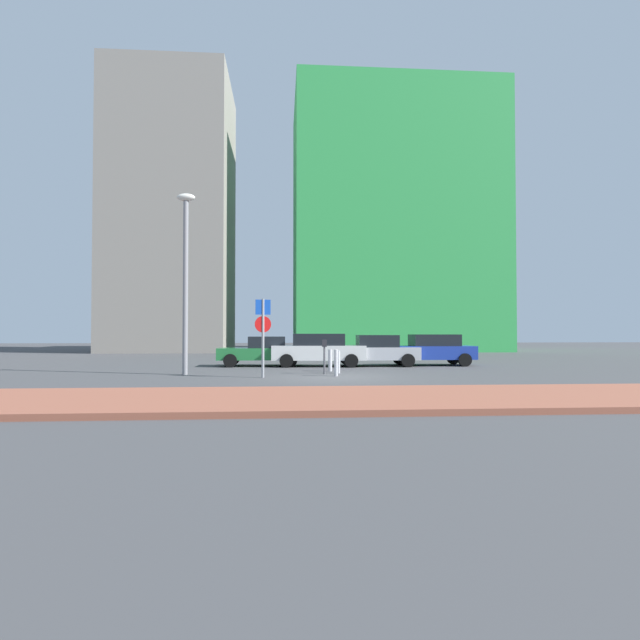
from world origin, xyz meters
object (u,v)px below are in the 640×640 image
object	(u,v)px
parking_meter	(324,352)
traffic_bollard_mid	(338,362)
parked_car_green	(262,351)
traffic_bollard_far	(330,360)
parked_car_white	(319,349)
traffic_bollard_near	(336,363)
parked_car_blue	(432,349)
parking_sign_post	(263,328)
street_lamp	(186,268)
parked_car_silver	(377,350)

from	to	relation	value
parking_meter	traffic_bollard_mid	xyz separation A→B (m)	(0.59, 0.32, -0.43)
parked_car_green	traffic_bollard_mid	world-z (taller)	parked_car_green
traffic_bollard_mid	traffic_bollard_far	size ratio (longest dim) A/B	0.98
parked_car_white	traffic_bollard_far	bearing A→B (deg)	-85.40
parked_car_white	traffic_bollard_near	world-z (taller)	parked_car_white
parked_car_blue	parking_sign_post	bearing A→B (deg)	-142.93
parked_car_blue	traffic_bollard_far	world-z (taller)	parked_car_blue
traffic_bollard_near	street_lamp	bearing A→B (deg)	169.31
parked_car_silver	parked_car_white	bearing A→B (deg)	178.31
traffic_bollard_mid	parking_meter	bearing A→B (deg)	-151.89
parked_car_green	parked_car_blue	size ratio (longest dim) A/B	1.00
traffic_bollard_near	traffic_bollard_mid	xyz separation A→B (m)	(0.23, 1.29, -0.05)
traffic_bollard_near	parked_car_silver	bearing A→B (deg)	64.81
parked_car_green	parking_sign_post	size ratio (longest dim) A/B	1.46
parking_sign_post	parked_car_blue	bearing A→B (deg)	37.07
parked_car_green	parked_car_white	world-z (taller)	parked_car_white
parked_car_green	traffic_bollard_mid	distance (m)	5.67
traffic_bollard_far	parked_car_blue	bearing A→B (deg)	31.91
parked_car_silver	parking_sign_post	distance (m)	7.97
parked_car_green	parked_car_white	size ratio (longest dim) A/B	0.92
traffic_bollard_mid	parking_sign_post	bearing A→B (deg)	-150.25
street_lamp	traffic_bollard_near	distance (m)	6.95
traffic_bollard_mid	traffic_bollard_far	bearing A→B (deg)	101.91
parked_car_green	traffic_bollard_far	distance (m)	4.66
parked_car_white	parked_car_blue	distance (m)	5.67
parked_car_silver	traffic_bollard_far	world-z (taller)	parked_car_silver
traffic_bollard_far	parked_car_green	bearing A→B (deg)	130.03
parking_sign_post	parking_meter	xyz separation A→B (m)	(2.37, 1.38, -0.93)
parked_car_silver	parking_sign_post	world-z (taller)	parking_sign_post
parking_sign_post	street_lamp	size ratio (longest dim) A/B	0.41
parking_sign_post	traffic_bollard_mid	distance (m)	3.67
parked_car_green	traffic_bollard_near	xyz separation A→B (m)	(2.99, -5.95, -0.23)
parking_sign_post	parked_car_white	bearing A→B (deg)	67.42
parked_car_silver	traffic_bollard_mid	distance (m)	4.80
parked_car_green	parking_meter	bearing A→B (deg)	-62.09
parked_car_green	parked_car_white	xyz separation A→B (m)	(2.74, -0.39, 0.10)
parked_car_blue	traffic_bollard_mid	bearing A→B (deg)	-139.28
parked_car_white	parking_meter	xyz separation A→B (m)	(-0.11, -4.58, 0.05)
parked_car_blue	parked_car_green	bearing A→B (deg)	178.69
parking_sign_post	parked_car_green	bearing A→B (deg)	92.37
street_lamp	traffic_bollard_near	bearing A→B (deg)	-10.69
parked_car_blue	traffic_bollard_mid	xyz separation A→B (m)	(-5.18, -4.46, -0.35)
parked_car_silver	parking_meter	xyz separation A→B (m)	(-2.93, -4.49, 0.11)
parked_car_blue	traffic_bollard_far	size ratio (longest dim) A/B	4.52
parked_car_white	parked_car_silver	size ratio (longest dim) A/B	1.12
parked_car_green	parking_sign_post	world-z (taller)	parking_sign_post
parked_car_green	parking_meter	world-z (taller)	parked_car_green
parked_car_blue	traffic_bollard_near	size ratio (longest dim) A/B	4.17
traffic_bollard_near	parked_car_green	bearing A→B (deg)	116.68
street_lamp	traffic_bollard_mid	size ratio (longest dim) A/B	7.79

